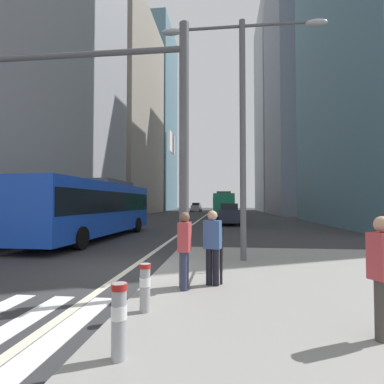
{
  "coord_description": "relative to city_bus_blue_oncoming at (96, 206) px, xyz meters",
  "views": [
    {
      "loc": [
        2.87,
        -8.48,
        2.04
      ],
      "look_at": [
        -0.44,
        21.86,
        3.11
      ],
      "focal_mm": 27.49,
      "sensor_mm": 36.0,
      "label": 1
    }
  ],
  "objects": [
    {
      "name": "city_bus_red_distant",
      "position": [
        7.0,
        41.93,
        -0.0
      ],
      "size": [
        2.76,
        11.44,
        3.4
      ],
      "color": "red",
      "rests_on": "ground"
    },
    {
      "name": "car_oncoming_mid",
      "position": [
        1.28,
        46.74,
        -0.85
      ],
      "size": [
        2.17,
        4.1,
        1.94
      ],
      "color": "silver",
      "rests_on": "ground"
    },
    {
      "name": "street_lamp_post",
      "position": [
        7.84,
        -6.11,
        3.45
      ],
      "size": [
        5.5,
        0.32,
        8.0
      ],
      "color": "#56565B",
      "rests_on": "median_island"
    },
    {
      "name": "bollard_front",
      "position": [
        5.95,
        -12.4,
        -1.18
      ],
      "size": [
        0.2,
        0.2,
        0.91
      ],
      "color": "#99999E",
      "rests_on": "median_island"
    },
    {
      "name": "ground_plane",
      "position": [
        4.34,
        12.6,
        -1.84
      ],
      "size": [
        160.0,
        160.0,
        0.0
      ],
      "primitive_type": "plane",
      "color": "#303033"
    },
    {
      "name": "pedestrian_waiting",
      "position": [
        6.35,
        -9.49,
        -0.75
      ],
      "size": [
        0.27,
        0.4,
        1.68
      ],
      "color": "#2D334C",
      "rests_on": "median_island"
    },
    {
      "name": "traffic_signal_gantry",
      "position": [
        3.92,
        -9.36,
        2.32
      ],
      "size": [
        7.07,
        0.65,
        6.0
      ],
      "color": "#515156",
      "rests_on": "median_island"
    },
    {
      "name": "pedestrian_railing",
      "position": [
        7.14,
        -7.16,
        -0.98
      ],
      "size": [
        0.06,
        3.76,
        0.98
      ],
      "color": "black",
      "rests_on": "median_island"
    },
    {
      "name": "pedestrian_far",
      "position": [
        9.4,
        -11.52,
        -0.74
      ],
      "size": [
        0.45,
        0.4,
        1.7
      ],
      "color": "#423D38",
      "rests_on": "median_island"
    },
    {
      "name": "car_receding_near",
      "position": [
        7.68,
        10.85,
        -0.85
      ],
      "size": [
        2.14,
        4.19,
        1.94
      ],
      "color": "#232838",
      "rests_on": "ground"
    },
    {
      "name": "office_tower_right_far",
      "position": [
        21.34,
        55.18,
        21.62
      ],
      "size": [
        11.87,
        17.73,
        46.91
      ],
      "primitive_type": "cube",
      "color": "#9E9EA3",
      "rests_on": "ground"
    },
    {
      "name": "lane_centre_line",
      "position": [
        4.34,
        22.6,
        -1.83
      ],
      "size": [
        0.2,
        80.0,
        0.01
      ],
      "primitive_type": "cube",
      "color": "beige",
      "rests_on": "ground"
    },
    {
      "name": "office_tower_right_mid",
      "position": [
        21.34,
        35.07,
        18.77
      ],
      "size": [
        12.08,
        16.36,
        41.22
      ],
      "primitive_type": "cube",
      "color": "slate",
      "rests_on": "ground"
    },
    {
      "name": "bollard_left",
      "position": [
        5.84,
        -10.86,
        -1.23
      ],
      "size": [
        0.2,
        0.2,
        0.83
      ],
      "color": "#99999E",
      "rests_on": "median_island"
    },
    {
      "name": "city_bus_red_receding",
      "position": [
        7.14,
        23.92,
        -0.0
      ],
      "size": [
        2.76,
        11.2,
        3.4
      ],
      "color": "#198456",
      "rests_on": "ground"
    },
    {
      "name": "office_tower_left_far",
      "position": [
        -11.66,
        61.33,
        22.74
      ],
      "size": [
        10.04,
        18.11,
        49.15
      ],
      "primitive_type": "cube",
      "color": "slate",
      "rests_on": "ground"
    },
    {
      "name": "office_tower_left_mid",
      "position": [
        -11.66,
        36.63,
        16.9
      ],
      "size": [
        11.04,
        22.74,
        37.47
      ],
      "primitive_type": "cube",
      "color": "gray",
      "rests_on": "ground"
    },
    {
      "name": "pedestrian_walking",
      "position": [
        6.94,
        -9.11,
        -0.74
      ],
      "size": [
        0.43,
        0.32,
        1.7
      ],
      "color": "black",
      "rests_on": "median_island"
    },
    {
      "name": "city_bus_blue_oncoming",
      "position": [
        0.0,
        0.0,
        0.0
      ],
      "size": [
        2.95,
        11.79,
        3.4
      ],
      "color": "blue",
      "rests_on": "ground"
    },
    {
      "name": "median_island",
      "position": [
        9.84,
        -8.4,
        -1.76
      ],
      "size": [
        9.0,
        10.0,
        0.15
      ],
      "primitive_type": "cube",
      "color": "gray",
      "rests_on": "ground"
    }
  ]
}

